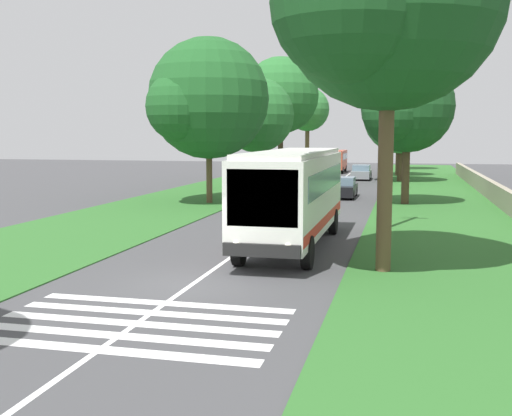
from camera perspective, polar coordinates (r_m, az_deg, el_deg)
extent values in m
plane|color=#424244|center=(18.20, -6.09, -7.13)|extent=(160.00, 160.00, 0.00)
cube|color=#2D6628|center=(34.93, -10.56, -0.49)|extent=(120.00, 8.00, 0.04)
cube|color=#2D6628|center=(32.01, 17.36, -1.33)|extent=(120.00, 8.00, 0.04)
cube|color=silver|center=(32.48, 2.78, -0.95)|extent=(110.00, 0.16, 0.01)
cube|color=silver|center=(24.08, 3.47, 1.37)|extent=(11.00, 2.50, 2.90)
cube|color=slate|center=(24.33, 3.60, 2.66)|extent=(9.68, 2.54, 0.85)
cube|color=slate|center=(18.72, 0.58, 0.91)|extent=(0.08, 2.20, 1.74)
cube|color=red|center=(24.19, 3.46, -0.99)|extent=(10.78, 2.53, 0.36)
cube|color=silver|center=(23.98, 3.50, 5.04)|extent=(10.56, 2.30, 0.18)
cube|color=black|center=(18.83, 0.49, -3.91)|extent=(0.16, 2.40, 0.40)
sphere|color=#F2EDCC|center=(19.05, -1.83, -3.39)|extent=(0.24, 0.24, 0.24)
sphere|color=#F2EDCC|center=(18.70, 2.94, -3.59)|extent=(0.24, 0.24, 0.24)
cylinder|color=black|center=(20.76, -1.57, -3.81)|extent=(1.10, 0.32, 1.10)
cylinder|color=black|center=(27.88, 2.37, -1.09)|extent=(1.10, 0.32, 1.10)
cylinder|color=black|center=(20.30, 4.73, -4.07)|extent=(1.10, 0.32, 1.10)
cylinder|color=black|center=(27.54, 7.07, -1.23)|extent=(1.10, 0.32, 1.10)
cube|color=silver|center=(13.38, -14.12, -12.44)|extent=(0.45, 6.80, 0.01)
cube|color=silver|center=(14.14, -12.41, -11.34)|extent=(0.45, 6.80, 0.01)
cube|color=silver|center=(14.91, -10.88, -10.34)|extent=(0.45, 6.80, 0.01)
cube|color=silver|center=(15.70, -9.51, -9.43)|extent=(0.45, 6.80, 0.01)
cube|color=silver|center=(16.50, -8.28, -8.61)|extent=(0.45, 6.80, 0.01)
cube|color=black|center=(43.54, 7.94, 1.65)|extent=(4.30, 1.75, 0.70)
cube|color=slate|center=(43.39, 7.94, 2.46)|extent=(2.00, 1.61, 0.55)
cylinder|color=black|center=(42.30, 6.71, 1.24)|extent=(0.64, 0.22, 0.64)
cylinder|color=black|center=(44.97, 7.11, 1.56)|extent=(0.64, 0.22, 0.64)
cylinder|color=black|center=(42.15, 8.82, 1.19)|extent=(0.64, 0.22, 0.64)
cylinder|color=black|center=(44.83, 9.10, 1.51)|extent=(0.64, 0.22, 0.64)
cube|color=#B21E1E|center=(53.35, 4.92, 2.62)|extent=(4.30, 1.75, 0.70)
cube|color=slate|center=(53.21, 4.91, 3.28)|extent=(2.00, 1.61, 0.55)
cylinder|color=black|center=(52.15, 3.85, 2.31)|extent=(0.64, 0.22, 0.64)
cylinder|color=black|center=(54.81, 4.32, 2.52)|extent=(0.64, 0.22, 0.64)
cylinder|color=black|center=(51.92, 5.55, 2.27)|extent=(0.64, 0.22, 0.64)
cylinder|color=black|center=(54.59, 5.94, 2.48)|extent=(0.64, 0.22, 0.64)
cube|color=gray|center=(61.07, 9.61, 3.07)|extent=(4.30, 1.75, 0.70)
cube|color=slate|center=(60.94, 9.62, 3.65)|extent=(2.00, 1.61, 0.55)
cylinder|color=black|center=(59.80, 8.78, 2.81)|extent=(0.64, 0.22, 0.64)
cylinder|color=black|center=(62.49, 8.98, 2.98)|extent=(0.64, 0.22, 0.64)
cylinder|color=black|center=(59.69, 10.27, 2.78)|extent=(0.64, 0.22, 0.64)
cylinder|color=black|center=(62.39, 10.41, 2.94)|extent=(0.64, 0.22, 0.64)
cube|color=#CC4C33|center=(71.91, 7.29, 4.41)|extent=(6.00, 2.10, 2.10)
cube|color=slate|center=(72.09, 7.31, 4.72)|extent=(5.04, 2.13, 0.70)
cube|color=slate|center=(68.95, 7.03, 4.50)|extent=(0.06, 1.76, 1.18)
cylinder|color=black|center=(70.19, 6.34, 3.47)|extent=(0.76, 0.24, 0.76)
cylinder|color=black|center=(73.95, 6.70, 3.63)|extent=(0.76, 0.24, 0.76)
cylinder|color=black|center=(69.98, 7.88, 3.44)|extent=(0.76, 0.24, 0.76)
cylinder|color=black|center=(73.76, 8.17, 3.60)|extent=(0.76, 0.24, 0.76)
cylinder|color=brown|center=(80.10, 4.70, 5.78)|extent=(0.54, 0.54, 5.95)
sphere|color=#337A38|center=(80.15, 4.73, 9.00)|extent=(5.55, 5.55, 5.55)
sphere|color=#337A38|center=(81.78, 4.91, 8.66)|extent=(3.18, 3.18, 3.18)
sphere|color=#337A38|center=(78.90, 3.97, 8.74)|extent=(3.97, 3.97, 3.97)
cylinder|color=#3D2D1E|center=(59.94, 2.26, 5.50)|extent=(0.50, 0.50, 6.01)
sphere|color=#286B2D|center=(60.04, 2.28, 10.28)|extent=(7.24, 7.24, 7.24)
sphere|color=#286B2D|center=(62.14, 2.67, 9.66)|extent=(5.27, 5.27, 5.27)
sphere|color=#286B2D|center=(58.46, 0.87, 9.85)|extent=(4.55, 4.55, 4.55)
cylinder|color=brown|center=(39.53, -4.30, 3.72)|extent=(0.38, 0.38, 4.46)
sphere|color=#1E5623|center=(39.53, -4.36, 9.97)|extent=(7.55, 7.55, 7.55)
sphere|color=#1E5623|center=(41.67, -3.39, 9.03)|extent=(5.50, 5.50, 5.50)
sphere|color=#1E5623|center=(38.09, -6.87, 9.21)|extent=(4.27, 4.27, 4.27)
cylinder|color=#4C3826|center=(50.38, 0.06, 4.24)|extent=(0.49, 0.49, 4.20)
sphere|color=#286B2D|center=(50.35, 0.06, 8.50)|extent=(6.00, 6.00, 6.00)
sphere|color=#286B2D|center=(52.09, 0.52, 7.95)|extent=(3.78, 3.78, 3.78)
sphere|color=#286B2D|center=(49.10, -1.38, 8.02)|extent=(4.14, 4.14, 4.14)
cylinder|color=brown|center=(67.26, 12.84, 4.84)|extent=(0.43, 0.43, 4.51)
sphere|color=#1E5623|center=(67.25, 12.93, 8.11)|extent=(5.77, 5.77, 5.77)
sphere|color=#1E5623|center=(68.97, 12.93, 7.71)|extent=(3.72, 3.72, 3.72)
sphere|color=#1E5623|center=(65.81, 12.15, 7.78)|extent=(3.70, 3.70, 3.70)
cylinder|color=#4C3826|center=(39.87, 13.53, 3.58)|extent=(0.48, 0.48, 4.47)
sphere|color=#19471E|center=(39.85, 13.69, 9.05)|extent=(5.70, 5.70, 5.70)
sphere|color=#19471E|center=(41.54, 13.66, 8.36)|extent=(3.45, 3.45, 3.45)
sphere|color=#19471E|center=(38.42, 12.38, 8.54)|extent=(3.57, 3.57, 3.57)
cylinder|color=brown|center=(19.93, 11.75, 3.67)|extent=(0.48, 0.48, 6.58)
sphere|color=#19471E|center=(22.30, 12.22, 16.07)|extent=(4.85, 4.85, 4.85)
sphere|color=#19471E|center=(18.58, 8.54, 18.06)|extent=(4.51, 4.51, 4.51)
cylinder|color=#3D2D1E|center=(78.71, 13.66, 5.82)|extent=(0.55, 0.55, 6.58)
sphere|color=#337A38|center=(78.79, 13.76, 9.28)|extent=(5.31, 5.31, 5.31)
sphere|color=#337A38|center=(80.37, 13.75, 8.94)|extent=(3.15, 3.15, 3.15)
sphere|color=#337A38|center=(77.45, 13.16, 9.05)|extent=(3.38, 3.38, 3.38)
cylinder|color=#4C3826|center=(59.06, 13.05, 4.38)|extent=(0.51, 0.51, 4.09)
sphere|color=#337A38|center=(59.04, 13.16, 8.20)|extent=(6.88, 6.88, 6.88)
sphere|color=#337A38|center=(61.09, 13.16, 7.66)|extent=(4.35, 4.35, 4.35)
sphere|color=#337A38|center=(57.32, 12.09, 7.76)|extent=(3.88, 3.88, 3.88)
cylinder|color=#473828|center=(28.97, 11.92, 6.50)|extent=(0.24, 0.24, 8.51)
cube|color=#3D3326|center=(29.19, 12.10, 13.69)|extent=(0.12, 1.40, 0.12)
cube|color=#9E937F|center=(37.26, 22.10, 0.56)|extent=(70.00, 0.40, 1.23)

